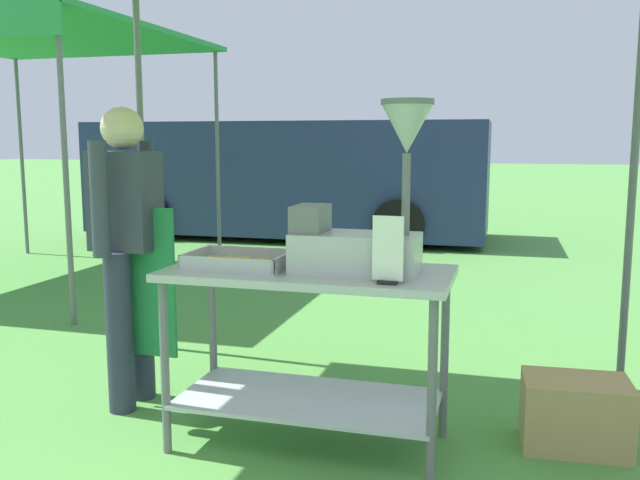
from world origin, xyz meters
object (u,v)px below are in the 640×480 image
object	(u,v)px
donut_tray	(239,263)
neighbour_tent	(27,41)
donut_fryer	(364,219)
vendor	(128,242)
supply_crate	(575,413)
donut_cart	(308,319)
menu_sign	(388,255)
van_navy	(290,178)

from	to	relation	value
donut_tray	neighbour_tent	bearing A→B (deg)	139.34
donut_fryer	neighbour_tent	size ratio (longest dim) A/B	0.25
vendor	supply_crate	xyz separation A→B (m)	(2.29, 0.09, -0.74)
donut_cart	supply_crate	distance (m)	1.33
menu_sign	vendor	distance (m)	1.54
van_navy	menu_sign	bearing A→B (deg)	-68.57
donut_tray	donut_fryer	bearing A→B (deg)	1.16
donut_fryer	van_navy	distance (m)	7.26
donut_tray	menu_sign	distance (m)	0.76
supply_crate	neighbour_tent	xyz separation A→B (m)	(-4.94, 2.57, 2.23)
donut_tray	supply_crate	xyz separation A→B (m)	(1.54, 0.35, -0.70)
donut_tray	neighbour_tent	xyz separation A→B (m)	(-3.40, 2.92, 1.52)
van_navy	supply_crate	bearing A→B (deg)	-61.18
donut_tray	donut_fryer	distance (m)	0.64
donut_fryer	donut_cart	bearing A→B (deg)	174.04
donut_fryer	menu_sign	xyz separation A→B (m)	(0.14, -0.19, -0.12)
donut_fryer	neighbour_tent	bearing A→B (deg)	143.96
donut_cart	donut_tray	size ratio (longest dim) A/B	2.85
menu_sign	neighbour_tent	size ratio (longest dim) A/B	0.09
vendor	donut_fryer	bearing A→B (deg)	-10.57
donut_tray	vendor	size ratio (longest dim) A/B	0.29
menu_sign	vendor	size ratio (longest dim) A/B	0.18
van_navy	donut_cart	bearing A→B (deg)	-70.98
donut_cart	donut_fryer	xyz separation A→B (m)	(0.27, -0.03, 0.48)
donut_cart	menu_sign	size ratio (longest dim) A/B	4.64
donut_tray	menu_sign	xyz separation A→B (m)	(0.74, -0.18, 0.10)
donut_cart	donut_fryer	world-z (taller)	donut_fryer
menu_sign	donut_cart	bearing A→B (deg)	151.86
supply_crate	neighbour_tent	world-z (taller)	neighbour_tent
menu_sign	vendor	world-z (taller)	vendor
donut_tray	donut_fryer	world-z (taller)	donut_fryer
vendor	supply_crate	world-z (taller)	vendor
donut_tray	van_navy	size ratio (longest dim) A/B	0.08
supply_crate	donut_cart	bearing A→B (deg)	-165.66
donut_tray	menu_sign	size ratio (longest dim) A/B	1.63
donut_cart	supply_crate	xyz separation A→B (m)	(1.22, 0.31, -0.45)
vendor	van_navy	xyz separation A→B (m)	(-1.26, 6.53, -0.02)
supply_crate	neighbour_tent	distance (m)	6.00
donut_cart	menu_sign	bearing A→B (deg)	-28.14
donut_cart	vendor	xyz separation A→B (m)	(-1.07, 0.22, 0.29)
menu_sign	vendor	bearing A→B (deg)	163.42
van_navy	donut_tray	bearing A→B (deg)	-73.60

